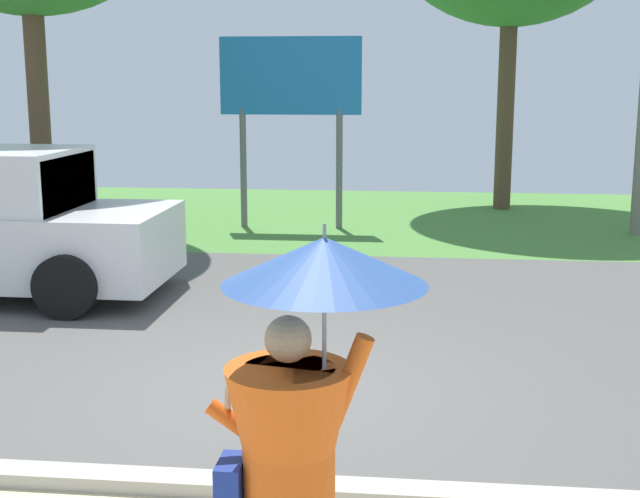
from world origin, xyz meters
TOP-DOWN VIEW (x-y plane):
  - ground_plane at (0.00, 2.95)m, footprint 40.00×22.00m
  - monk_pedestrian at (0.74, -3.57)m, footprint 1.04×0.94m
  - roadside_billboard at (-1.01, 8.54)m, footprint 2.60×0.12m

SIDE VIEW (x-z plane):
  - ground_plane at x=0.00m, z-range -0.15..0.05m
  - monk_pedestrian at x=0.74m, z-range 0.01..2.14m
  - roadside_billboard at x=-1.01m, z-range 0.80..4.30m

